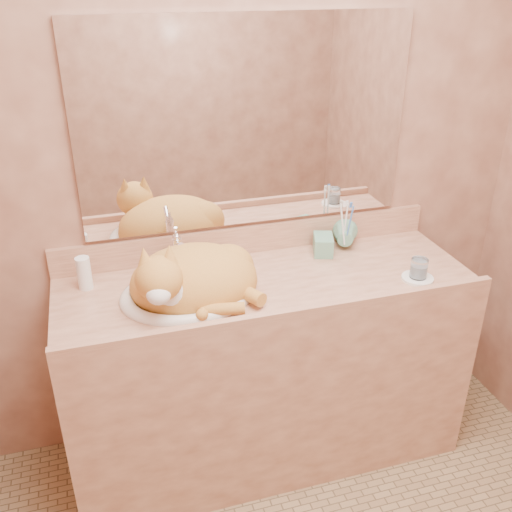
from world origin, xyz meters
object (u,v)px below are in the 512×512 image
object	(u,v)px
vanity_counter	(267,370)
sink_basin	(187,278)
cat	(191,277)
water_glass	(419,268)
toothbrush_cup	(345,241)
soap_dispenser	(325,240)

from	to	relation	value
vanity_counter	sink_basin	size ratio (longest dim) A/B	3.33
cat	water_glass	distance (m)	0.87
water_glass	sink_basin	bearing A→B (deg)	171.50
vanity_counter	water_glass	world-z (taller)	water_glass
vanity_counter	sink_basin	xyz separation A→B (m)	(-0.31, -0.02, 0.50)
vanity_counter	cat	size ratio (longest dim) A/B	3.37
vanity_counter	cat	bearing A→B (deg)	-174.26
sink_basin	vanity_counter	bearing A→B (deg)	6.45
vanity_counter	toothbrush_cup	world-z (taller)	toothbrush_cup
soap_dispenser	toothbrush_cup	distance (m)	0.12
cat	toothbrush_cup	world-z (taller)	cat
vanity_counter	soap_dispenser	xyz separation A→B (m)	(0.28, 0.11, 0.51)
vanity_counter	water_glass	xyz separation A→B (m)	(0.56, -0.15, 0.47)
vanity_counter	cat	xyz separation A→B (m)	(-0.30, -0.03, 0.51)
toothbrush_cup	water_glass	size ratio (longest dim) A/B	1.43
soap_dispenser	cat	bearing A→B (deg)	-148.20
sink_basin	toothbrush_cup	size ratio (longest dim) A/B	4.37
water_glass	toothbrush_cup	bearing A→B (deg)	120.08
toothbrush_cup	water_glass	world-z (taller)	toothbrush_cup
cat	soap_dispenser	size ratio (longest dim) A/B	2.71
cat	toothbrush_cup	bearing A→B (deg)	16.87
water_glass	cat	bearing A→B (deg)	172.05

